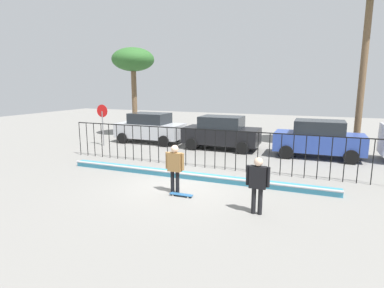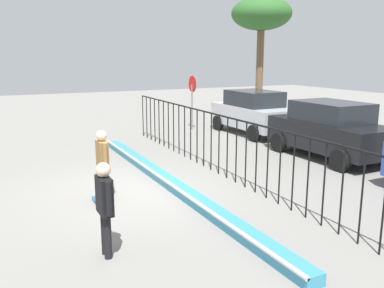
{
  "view_description": "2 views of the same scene",
  "coord_description": "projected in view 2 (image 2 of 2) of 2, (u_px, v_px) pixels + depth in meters",
  "views": [
    {
      "loc": [
        4.54,
        -9.91,
        3.64
      ],
      "look_at": [
        -0.31,
        2.06,
        1.2
      ],
      "focal_mm": 29.12,
      "sensor_mm": 36.0,
      "label": 1
    },
    {
      "loc": [
        9.62,
        -2.98,
        3.37
      ],
      "look_at": [
        -0.42,
        1.95,
        0.99
      ],
      "focal_mm": 38.57,
      "sensor_mm": 36.0,
      "label": 2
    }
  ],
  "objects": [
    {
      "name": "bowl_coping_ledge",
      "position": [
        169.0,
        182.0,
        10.87
      ],
      "size": [
        11.0,
        0.4,
        0.27
      ],
      "color": "teal",
      "rests_on": "ground"
    },
    {
      "name": "perimeter_fence",
      "position": [
        227.0,
        141.0,
        11.43
      ],
      "size": [
        14.04,
        0.04,
        1.75
      ],
      "color": "black",
      "rests_on": "ground"
    },
    {
      "name": "parked_car_silver",
      "position": [
        253.0,
        112.0,
        18.13
      ],
      "size": [
        4.3,
        2.12,
        1.9
      ],
      "rotation": [
        0.0,
        0.0,
        0.02
      ],
      "color": "#B7BABF",
      "rests_on": "ground"
    },
    {
      "name": "parked_car_black",
      "position": [
        330.0,
        129.0,
        13.78
      ],
      "size": [
        4.3,
        2.12,
        1.9
      ],
      "rotation": [
        0.0,
        0.0,
        0.06
      ],
      "color": "black",
      "rests_on": "ground"
    },
    {
      "name": "skateboard",
      "position": [
        100.0,
        202.0,
        9.59
      ],
      "size": [
        0.8,
        0.2,
        0.07
      ],
      "rotation": [
        0.0,
        0.0,
        -0.34
      ],
      "color": "#26598C",
      "rests_on": "ground"
    },
    {
      "name": "palm_tree_short",
      "position": [
        261.0,
        16.0,
        20.04
      ],
      "size": [
        2.94,
        2.94,
        6.22
      ],
      "color": "brown",
      "rests_on": "ground"
    },
    {
      "name": "ground_plane",
      "position": [
        130.0,
        192.0,
        10.43
      ],
      "size": [
        60.0,
        60.0,
        0.0
      ],
      "primitive_type": "plane",
      "color": "gray"
    },
    {
      "name": "stop_sign",
      "position": [
        192.0,
        95.0,
        19.05
      ],
      "size": [
        0.76,
        0.07,
        2.5
      ],
      "color": "slate",
      "rests_on": "ground"
    },
    {
      "name": "skateboarder",
      "position": [
        102.0,
        158.0,
        9.75
      ],
      "size": [
        0.68,
        0.25,
        1.68
      ],
      "rotation": [
        0.0,
        0.0,
        -0.41
      ],
      "color": "black",
      "rests_on": "ground"
    },
    {
      "name": "camera_operator",
      "position": [
        105.0,
        201.0,
        6.9
      ],
      "size": [
        0.67,
        0.25,
        1.66
      ],
      "rotation": [
        0.0,
        0.0,
        2.58
      ],
      "color": "black",
      "rests_on": "ground"
    }
  ]
}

